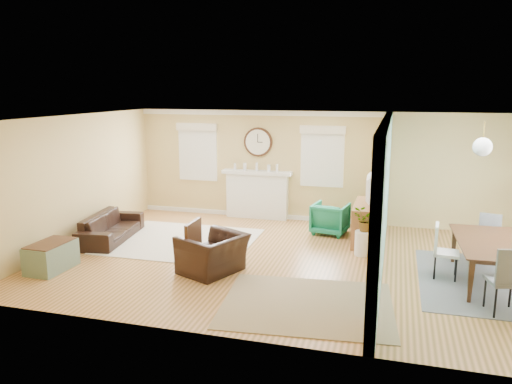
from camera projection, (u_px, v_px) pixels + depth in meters
floor at (294, 262)px, 9.10m from camera, size 9.00×9.00×0.00m
wall_back at (320, 167)px, 11.67m from camera, size 9.00×0.02×2.60m
wall_front at (246, 241)px, 6.01m from camera, size 9.00×0.02×2.60m
wall_left at (75, 180)px, 10.04m from camera, size 0.02×6.00×2.60m
ceiling at (296, 118)px, 8.57m from camera, size 9.00×6.00×0.02m
partition at (383, 191)px, 8.69m from camera, size 0.17×6.00×2.60m
fireplace at (257, 194)px, 12.09m from camera, size 1.70×0.30×1.17m
wall_clock at (258, 142)px, 11.92m from camera, size 0.70×0.07×0.70m
window_left at (198, 148)px, 12.36m from camera, size 1.05×0.13×1.42m
window_right at (322, 152)px, 11.54m from camera, size 1.05×0.13×1.42m
pendant at (483, 147)px, 7.86m from camera, size 0.30×0.30×0.55m
rug_cream at (182, 241)px, 10.32m from camera, size 2.94×2.56×0.02m
rug_jute at (307, 304)px, 7.29m from camera, size 2.64×2.24×0.01m
rug_grey at (492, 283)px, 8.11m from camera, size 2.29×2.86×0.01m
sofa at (111, 227)px, 10.39m from camera, size 1.00×1.98×0.55m
eames_chair at (213, 254)px, 8.52m from camera, size 1.23×1.30×0.67m
green_chair at (330, 218)px, 10.83m from camera, size 0.83×0.85×0.67m
trunk at (51, 256)px, 8.65m from camera, size 0.55×0.87×0.50m
credenza at (366, 222)px, 10.27m from camera, size 0.49×1.44×0.80m
tv at (366, 188)px, 10.12m from camera, size 0.19×1.15×0.66m
garden_stool at (363, 243)px, 9.43m from camera, size 0.32×0.32×0.47m
potted_plant at (364, 220)px, 9.34m from camera, size 0.46×0.43×0.43m
dining_table at (494, 263)px, 8.04m from camera, size 1.17×2.03×0.70m
dining_chair_n at (488, 235)px, 9.06m from camera, size 0.46×0.46×0.86m
dining_chair_s at (506, 273)px, 6.91m from camera, size 0.53×0.53×1.00m
dining_chair_w at (447, 247)px, 8.23m from camera, size 0.44×0.44×0.91m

